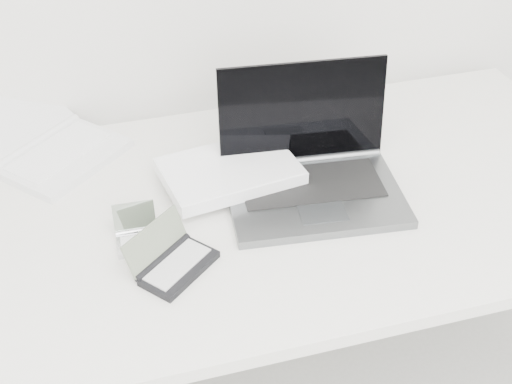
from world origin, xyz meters
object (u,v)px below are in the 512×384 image
object	(u,v)px
laptop_large	(280,172)
palmtop_charcoal	(172,261)
desk	(264,217)
netbook_open_white	(49,146)

from	to	relation	value
laptop_large	palmtop_charcoal	world-z (taller)	laptop_large
palmtop_charcoal	laptop_large	bearing A→B (deg)	-5.02
desk	laptop_large	size ratio (longest dim) A/B	3.10
netbook_open_white	palmtop_charcoal	bearing A→B (deg)	-107.09
palmtop_charcoal	netbook_open_white	bearing A→B (deg)	74.65
desk	netbook_open_white	bearing A→B (deg)	144.78
desk	palmtop_charcoal	size ratio (longest dim) A/B	8.49
desk	netbook_open_white	size ratio (longest dim) A/B	3.73
laptop_large	netbook_open_white	distance (m)	0.55
netbook_open_white	palmtop_charcoal	distance (m)	0.50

